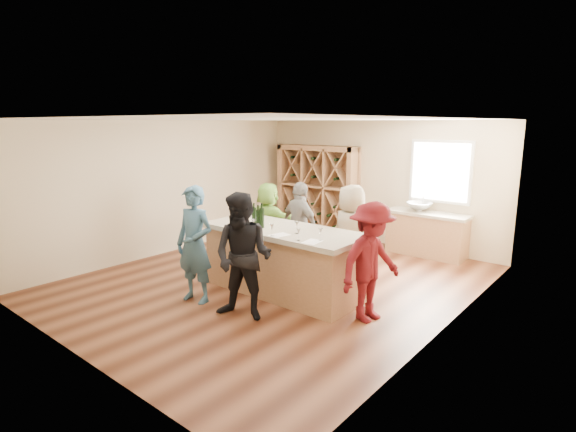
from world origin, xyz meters
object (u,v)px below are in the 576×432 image
Objects in this scene: wine_bottle_d at (258,218)px; person_server at (371,262)px; wine_bottle_b at (242,216)px; person_near_left at (195,245)px; person_far_right at (351,234)px; wine_bottle_c at (254,217)px; person_near_right at (243,257)px; sink at (419,207)px; person_far_mid at (300,227)px; person_far_left at (268,221)px; tasting_counter_base at (283,263)px; wine_bottle_a at (242,214)px; wine_rack at (317,190)px; wine_bottle_e at (262,218)px.

person_server is (1.99, 0.16, -0.38)m from wine_bottle_d.
person_near_left is (-0.11, -0.90, -0.32)m from wine_bottle_b.
person_server is 0.99× the size of person_far_right.
wine_bottle_c is 1.26m from person_near_right.
sink is at bearing 61.85° from person_near_left.
person_server reaches higher than wine_bottle_c.
person_far_mid is 1.06× the size of person_far_left.
wine_bottle_b is 0.18× the size of person_far_right.
person_server is at bearing 19.26° from person_near_right.
person_near_left is at bearing -97.00° from wine_bottle_b.
wine_bottle_d is (-0.36, -0.20, 0.72)m from tasting_counter_base.
wine_bottle_a is 0.97× the size of wine_bottle_c.
person_far_left reaches higher than wine_bottle_a.
person_server is (0.87, -3.57, -0.16)m from sink.
person_far_left is (-2.16, -2.34, -0.22)m from sink.
wine_rack is 4.14m from wine_bottle_e.
wine_bottle_a reaches higher than sink.
person_near_right is (2.16, -4.73, -0.19)m from wine_rack.
wine_bottle_e is at bearing 112.07° from person_far_mid.
wine_bottle_d is (1.58, -3.80, 0.12)m from wine_rack.
sink is at bearing -139.11° from person_far_left.
person_far_left is (-1.04, 1.39, -0.43)m from wine_bottle_d.
wine_bottle_c is at bearing 25.90° from wine_bottle_b.
wine_rack is at bearing 96.19° from person_near_right.
person_far_left reaches higher than wine_bottle_e.
wine_rack is 7.64× the size of wine_bottle_d.
wine_bottle_c is at bearing 108.06° from person_near_right.
person_server is (1.63, -0.04, 0.35)m from tasting_counter_base.
person_server reaches higher than person_far_left.
wine_bottle_c is (-1.26, -3.68, 0.22)m from sink.
person_far_right is 1.99m from person_far_left.
person_far_mid is at bearing 15.80° from person_far_right.
tasting_counter_base is (1.93, -3.61, -0.60)m from wine_rack.
wine_bottle_a is 1.91m from person_far_right.
wine_bottle_b is at bearing -154.10° from wine_bottle_c.
tasting_counter_base is 1.32m from person_far_right.
person_far_mid is (-0.70, 2.19, -0.07)m from person_near_right.
wine_bottle_b is 1.91m from person_far_right.
person_server reaches higher than sink.
tasting_counter_base is at bearing -102.21° from sink.
wine_rack is 4.89m from person_near_left.
sink is 1.79× the size of wine_bottle_b.
person_server reaches higher than person_far_mid.
tasting_counter_base is at bearing 75.21° from person_far_right.
person_far_right is (1.07, 0.06, 0.02)m from person_far_mid.
wine_bottle_a is 0.47m from wine_bottle_d.
person_far_right is (1.09, 1.27, -0.37)m from wine_bottle_c.
person_far_right is (0.59, 1.12, 0.36)m from tasting_counter_base.
person_near_right is 1.05× the size of person_far_right.
sink is 0.32× the size of person_far_right.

